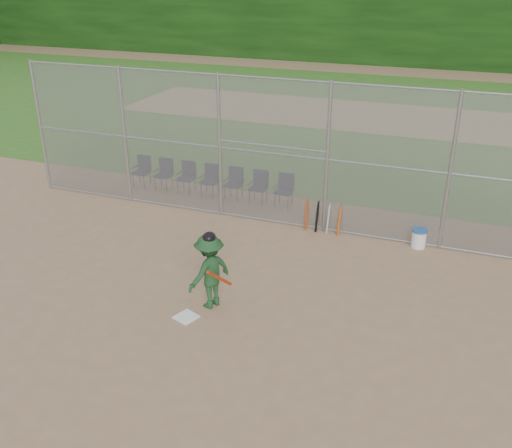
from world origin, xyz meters
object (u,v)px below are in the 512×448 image
(water_cooler, at_px, (419,238))
(chair_0, at_px, (141,172))
(home_plate, at_px, (186,317))
(batter_at_plate, at_px, (210,271))

(water_cooler, bearing_deg, chair_0, 171.43)
(home_plate, relative_size, chair_0, 0.43)
(home_plate, relative_size, batter_at_plate, 0.24)
(home_plate, relative_size, water_cooler, 0.87)
(batter_at_plate, bearing_deg, water_cooler, 48.86)
(home_plate, bearing_deg, water_cooler, 50.50)
(home_plate, height_order, water_cooler, water_cooler)
(batter_at_plate, bearing_deg, home_plate, -115.04)
(batter_at_plate, bearing_deg, chair_0, 131.79)
(batter_at_plate, relative_size, chair_0, 1.79)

